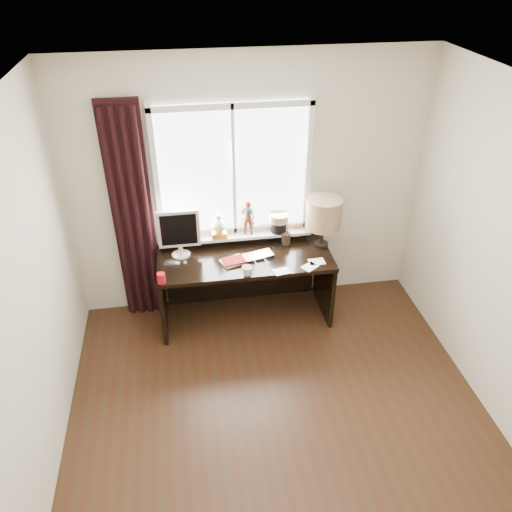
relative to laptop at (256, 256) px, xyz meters
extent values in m
cube|color=#332111|center=(0.00, -1.61, -0.76)|extent=(3.50, 4.00, 0.00)
cube|color=white|center=(0.00, -1.61, 1.84)|extent=(3.50, 4.00, 0.00)
cube|color=beige|center=(0.00, 0.39, 0.54)|extent=(3.50, 0.00, 2.60)
cube|color=beige|center=(-1.75, -1.61, 0.54)|extent=(0.00, 4.00, 2.60)
imported|color=silver|center=(0.00, 0.00, 0.00)|extent=(0.39, 0.31, 0.03)
imported|color=white|center=(-0.12, -0.28, 0.03)|extent=(0.11, 0.11, 0.09)
cylinder|color=#A40A12|center=(-0.90, -0.28, 0.03)|extent=(0.07, 0.07, 0.10)
cube|color=white|center=(-0.15, 0.38, 0.74)|extent=(1.40, 0.02, 1.30)
cube|color=silver|center=(-0.15, 0.35, 0.11)|extent=(1.50, 0.05, 0.05)
cube|color=silver|center=(-0.15, 0.35, 1.36)|extent=(1.50, 0.05, 0.05)
cube|color=silver|center=(-0.88, 0.35, 0.74)|extent=(0.05, 0.05, 1.40)
cube|color=silver|center=(0.57, 0.35, 0.74)|extent=(0.05, 0.05, 1.40)
cube|color=silver|center=(-0.15, 0.35, 0.74)|extent=(0.03, 0.05, 1.30)
cube|color=silver|center=(-0.15, 0.30, 0.07)|extent=(1.52, 0.18, 0.03)
cylinder|color=#570607|center=(-0.61, 0.28, 0.21)|extent=(0.14, 0.14, 0.24)
cube|color=gold|center=(-0.32, 0.28, 0.12)|extent=(0.15, 0.12, 0.06)
sphere|color=beige|center=(-0.32, 0.28, 0.21)|extent=(0.13, 0.13, 0.13)
sphere|color=beige|center=(-0.32, 0.28, 0.31)|extent=(0.07, 0.07, 0.07)
imported|color=maroon|center=(-0.03, 0.29, 0.27)|extent=(0.15, 0.12, 0.38)
cylinder|color=#1E4C51|center=(-0.03, 0.28, 0.36)|extent=(0.10, 0.10, 0.05)
cylinder|color=black|center=(0.28, 0.29, 0.15)|extent=(0.16, 0.16, 0.12)
cylinder|color=#8C6B4C|center=(0.28, 0.29, 0.25)|extent=(0.20, 0.20, 0.08)
cube|color=black|center=(-1.13, 0.31, 0.36)|extent=(0.38, 0.05, 2.25)
cylinder|color=black|center=(-1.27, 0.28, 0.34)|extent=(0.06, 0.06, 2.20)
cylinder|color=black|center=(-1.18, 0.28, 0.34)|extent=(0.06, 0.06, 2.20)
cylinder|color=black|center=(-1.09, 0.28, 0.34)|extent=(0.06, 0.06, 2.20)
cylinder|color=black|center=(-1.00, 0.28, 0.34)|extent=(0.06, 0.06, 2.20)
cube|color=black|center=(-0.10, 0.02, -0.03)|extent=(1.70, 0.70, 0.04)
cube|color=black|center=(-0.93, 0.02, -0.41)|extent=(0.04, 0.64, 0.71)
cube|color=black|center=(0.73, 0.02, -0.41)|extent=(0.04, 0.64, 0.71)
cube|color=black|center=(-0.10, 0.36, -0.41)|extent=(1.60, 0.03, 0.71)
cylinder|color=beige|center=(-0.72, 0.15, -0.01)|extent=(0.18, 0.18, 0.01)
cylinder|color=beige|center=(-0.72, 0.15, 0.05)|extent=(0.04, 0.04, 0.10)
cube|color=beige|center=(-0.72, 0.15, 0.29)|extent=(0.40, 0.04, 0.38)
cube|color=black|center=(-0.72, 0.13, 0.29)|extent=(0.34, 0.01, 0.32)
cube|color=beige|center=(-0.23, -0.05, 0.00)|extent=(0.26, 0.23, 0.02)
cube|color=#5F0809|center=(-0.22, -0.06, 0.01)|extent=(0.24, 0.19, 0.01)
cylinder|color=black|center=(0.34, 0.20, 0.05)|extent=(0.09, 0.09, 0.12)
cylinder|color=black|center=(0.33, 0.21, 0.10)|extent=(0.01, 0.01, 0.22)
cylinder|color=black|center=(0.35, 0.19, 0.08)|extent=(0.01, 0.01, 0.19)
cylinder|color=black|center=(0.34, 0.21, 0.11)|extent=(0.01, 0.01, 0.25)
cylinder|color=black|center=(0.36, 0.21, 0.07)|extent=(0.01, 0.01, 0.17)
cube|color=gold|center=(0.49, 0.32, 0.05)|extent=(0.10, 0.02, 0.13)
cube|color=#996633|center=(0.49, 0.31, 0.05)|extent=(0.08, 0.01, 0.10)
cylinder|color=black|center=(0.69, 0.11, 0.00)|extent=(0.14, 0.14, 0.03)
cylinder|color=black|center=(0.69, 0.11, 0.13)|extent=(0.03, 0.03, 0.22)
cylinder|color=#9A775A|center=(0.69, 0.11, 0.36)|extent=(0.35, 0.35, 0.30)
cube|color=white|center=(0.48, -0.24, -0.01)|extent=(0.19, 0.17, 0.00)
cube|color=white|center=(0.57, -0.17, -0.01)|extent=(0.15, 0.11, 0.00)
cube|color=white|center=(0.20, -0.28, -0.01)|extent=(0.17, 0.14, 0.00)
torus|color=black|center=(0.09, 0.00, -0.01)|extent=(0.16, 0.16, 0.01)
torus|color=black|center=(0.13, -0.03, -0.01)|extent=(0.14, 0.14, 0.01)
torus|color=black|center=(0.24, 0.16, -0.01)|extent=(0.14, 0.14, 0.01)
camera|label=1|loc=(-0.64, -4.00, 2.66)|focal=35.00mm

